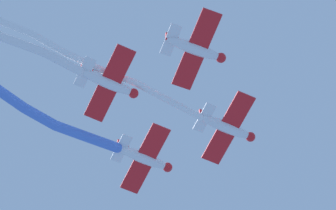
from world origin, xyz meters
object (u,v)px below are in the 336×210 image
airplane_right_wing (196,49)px  airplane_slot (109,83)px  airplane_left_wing (144,158)px  airplane_lead (227,127)px

airplane_right_wing → airplane_slot: 8.02m
airplane_left_wing → airplane_right_wing: bearing=-91.5°
airplane_right_wing → airplane_slot: size_ratio=1.02×
airplane_left_wing → airplane_right_wing: (-10.15, -5.00, 0.70)m
airplane_lead → airplane_left_wing: (2.57, 7.57, -0.40)m
airplane_left_wing → airplane_slot: airplane_slot is taller
airplane_left_wing → airplane_right_wing: airplane_right_wing is taller
airplane_lead → airplane_right_wing: bearing=-136.0°
airplane_lead → airplane_slot: bearing=179.0°
airplane_lead → airplane_right_wing: (-7.57, 2.57, 0.30)m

